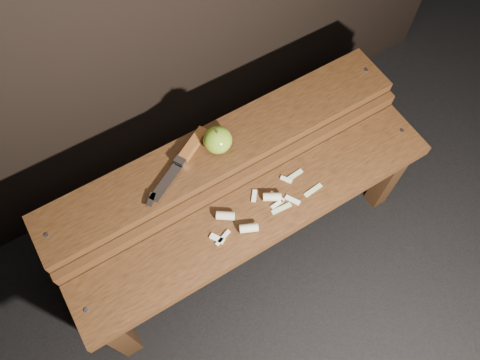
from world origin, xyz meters
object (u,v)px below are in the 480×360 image
bench_front_tier (260,223)px  knife (186,154)px  bench_rear_tier (223,160)px  apple (218,140)px

bench_front_tier → knife: size_ratio=4.40×
bench_front_tier → bench_rear_tier: bench_rear_tier is taller
bench_rear_tier → knife: size_ratio=4.40×
bench_front_tier → bench_rear_tier: 0.23m
bench_front_tier → bench_rear_tier: size_ratio=1.00×
bench_front_tier → apple: size_ratio=13.25×
apple → bench_front_tier: bearing=-87.4°
bench_front_tier → apple: apple is taller
bench_rear_tier → bench_front_tier: bearing=-90.0°
knife → bench_front_tier: bearing=-66.9°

